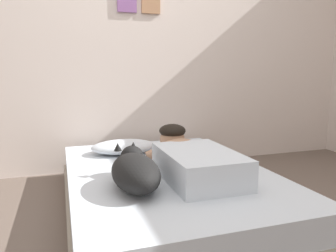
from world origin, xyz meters
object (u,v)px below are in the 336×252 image
at_px(bed, 167,189).
at_px(cell_phone, 183,170).
at_px(pillow, 124,147).
at_px(coffee_cup, 174,150).
at_px(person_lying, 190,157).
at_px(dog, 135,170).

xyz_separation_m(bed, cell_phone, (0.09, -0.05, 0.14)).
bearing_deg(pillow, bed, -69.73).
height_order(coffee_cup, cell_phone, coffee_cup).
distance_m(bed, cell_phone, 0.18).
bearing_deg(person_lying, bed, 135.30).
relative_size(person_lying, cell_phone, 6.57).
distance_m(bed, pillow, 0.61).
bearing_deg(coffee_cup, person_lying, -96.53).
bearing_deg(dog, bed, 44.51).
relative_size(bed, cell_phone, 13.61).
distance_m(pillow, cell_phone, 0.66).
xyz_separation_m(dog, cell_phone, (0.38, 0.23, -0.10)).
bearing_deg(coffee_cup, pillow, 154.51).
bearing_deg(cell_phone, pillow, 116.26).
height_order(bed, dog, dog).
relative_size(dog, cell_phone, 4.11).
distance_m(pillow, person_lying, 0.73).
relative_size(bed, dog, 3.31).
relative_size(bed, pillow, 3.66).
bearing_deg(person_lying, dog, -158.35).
relative_size(pillow, dog, 0.90).
height_order(pillow, person_lying, person_lying).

